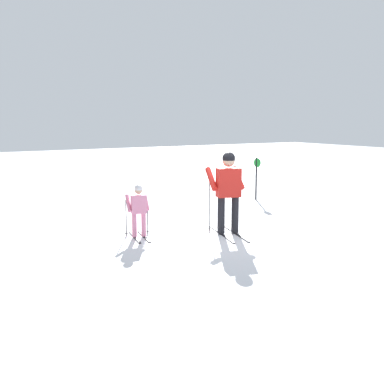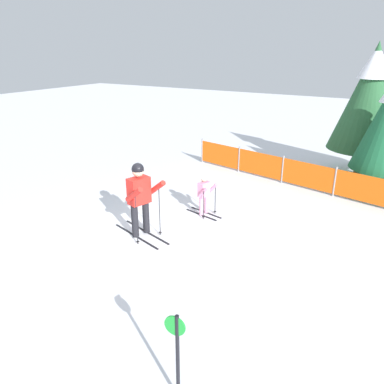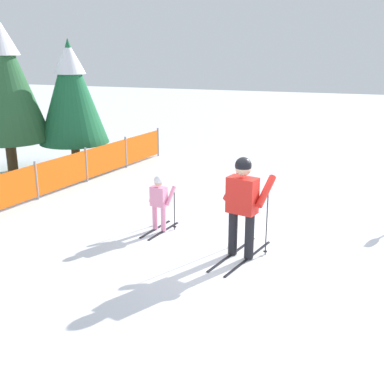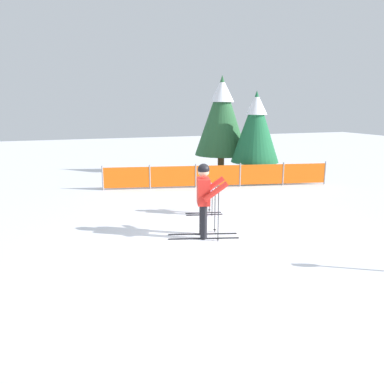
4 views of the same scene
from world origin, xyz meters
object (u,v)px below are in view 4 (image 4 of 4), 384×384
conifer_far (256,126)px  conifer_near (222,114)px  skier_adult (205,194)px  safety_fence (218,175)px  skier_child (205,192)px

conifer_far → conifer_near: size_ratio=0.84×
skier_adult → conifer_near: conifer_near is taller
safety_fence → conifer_far: (2.06, 0.83, 1.87)m
skier_adult → skier_child: (0.72, 1.84, -0.42)m
skier_child → skier_adult: bearing=-99.0°
skier_adult → conifer_far: 7.77m
skier_child → conifer_near: size_ratio=0.26×
skier_adult → skier_child: size_ratio=1.58×
skier_adult → conifer_far: size_ratio=0.48×
safety_fence → conifer_near: 3.59m
skier_child → safety_fence: bearing=73.2°
skier_child → conifer_far: 6.03m
skier_adult → conifer_far: (4.68, 6.07, 1.25)m
skier_child → conifer_near: bearing=74.5°
safety_fence → conifer_near: (1.20, 2.47, 2.31)m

